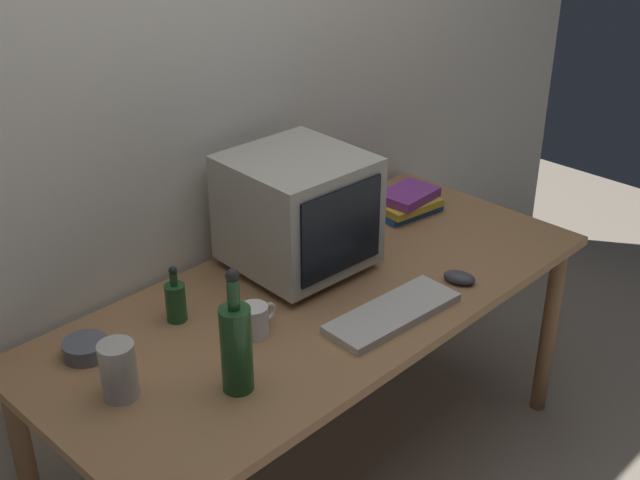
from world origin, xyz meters
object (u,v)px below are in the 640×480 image
Objects in this scene: computer_mouse at (459,277)px; mug at (255,320)px; book_stack at (408,202)px; metal_canister at (119,370)px; bottle_short at (176,300)px; keyboard at (393,313)px; cd_spindle at (86,349)px; crt_monitor at (298,212)px; bottle_tall at (236,345)px.

mug is (-0.62, 0.24, 0.03)m from computer_mouse.
metal_canister is (-1.29, -0.14, 0.03)m from book_stack.
bottle_short is 0.68× the size of book_stack.
mug is (-0.33, 0.22, 0.03)m from keyboard.
mug is at bearing -32.88° from cd_spindle.
crt_monitor is 2.70× the size of metal_canister.
keyboard is 4.20× the size of computer_mouse.
keyboard is at bearing -18.98° from metal_canister.
keyboard is 2.80× the size of metal_canister.
bottle_tall is at bearing 176.32° from keyboard.
crt_monitor is at bearing 91.78° from keyboard.
mug is at bearing 37.84° from bottle_tall.
crt_monitor reaches higher than bottle_short.
keyboard is 0.61m from bottle_short.
bottle_tall reaches higher than keyboard.
metal_canister is (-0.03, -0.21, 0.05)m from cd_spindle.
cd_spindle is at bearing 176.83° from book_stack.
computer_mouse is at bearing -56.97° from crt_monitor.
book_stack is (1.07, 0.32, -0.09)m from bottle_tall.
computer_mouse is 0.66m from mug.
bottle_tall is 0.25m from mug.
mug is 1.00× the size of cd_spindle.
mug is at bearing -63.52° from bottle_short.
keyboard is 1.23× the size of bottle_tall.
keyboard is at bearing -33.05° from cd_spindle.
metal_canister is (-0.30, -0.17, 0.01)m from bottle_short.
bottle_short is (-0.45, 0.03, -0.13)m from crt_monitor.
crt_monitor is 0.47m from bottle_short.
crt_monitor is 3.38× the size of cd_spindle.
crt_monitor reaches higher than metal_canister.
crt_monitor is at bearing 10.73° from metal_canister.
mug reaches higher than cd_spindle.
mug is (0.11, -0.21, -0.02)m from bottle_short.
book_stack is at bearing 39.08° from keyboard.
keyboard is 0.53m from bottle_tall.
bottle_tall is at bearing -40.05° from metal_canister.
crt_monitor is 0.97× the size of keyboard.
metal_canister is (-0.74, 0.25, 0.06)m from keyboard.
bottle_short is 1.15× the size of metal_canister.
metal_canister reaches higher than keyboard.
computer_mouse is at bearing -6.55° from bottle_tall.
computer_mouse is 1.06m from metal_canister.
bottle_tall is 0.29m from metal_canister.
cd_spindle is (-1.26, 0.07, -0.02)m from book_stack.
computer_mouse is 0.67× the size of metal_canister.
book_stack reaches higher than keyboard.
metal_canister is at bearing 147.68° from computer_mouse.
book_stack is at bearing -2.16° from bottle_short.
bottle_short is at bearing -6.79° from cd_spindle.
computer_mouse reaches higher than keyboard.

